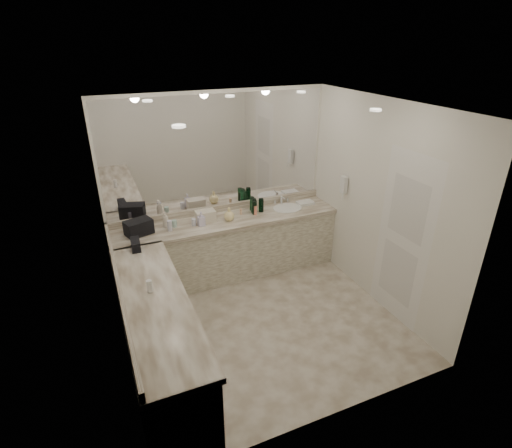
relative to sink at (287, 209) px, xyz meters
name	(u,v)px	position (x,y,z in m)	size (l,w,h in m)	color
floor	(262,321)	(-0.95, -1.20, -0.90)	(3.20, 3.20, 0.00)	beige
ceiling	(263,107)	(-0.95, -1.20, 1.71)	(3.20, 3.20, 0.00)	white
wall_back	(219,185)	(-0.95, 0.30, 0.41)	(3.20, 0.02, 2.60)	silver
wall_left	(111,256)	(-2.55, -1.20, 0.41)	(0.02, 3.00, 2.60)	silver
wall_right	(379,205)	(0.65, -1.20, 0.41)	(0.02, 3.00, 2.60)	silver
vanity_back_base	(228,249)	(-0.95, 0.00, -0.48)	(3.20, 0.60, 0.84)	silver
vanity_back_top	(227,221)	(-0.95, -0.01, -0.03)	(3.20, 0.64, 0.06)	beige
vanity_left_base	(158,338)	(-2.25, -1.50, -0.48)	(0.60, 2.40, 0.84)	silver
vanity_left_top	(154,302)	(-2.24, -1.50, -0.03)	(0.64, 2.42, 0.06)	beige
backsplash_back	(221,208)	(-0.95, 0.28, 0.05)	(3.20, 0.04, 0.10)	beige
backsplash_left	(119,286)	(-2.53, -1.20, 0.05)	(0.04, 3.00, 0.10)	beige
mirror_back	(218,153)	(-0.95, 0.29, 0.88)	(3.12, 0.01, 1.55)	white
mirror_left	(105,211)	(-2.54, -1.20, 0.88)	(0.01, 2.92, 1.55)	white
sink	(287,209)	(0.00, 0.00, 0.00)	(0.44, 0.44, 0.03)	white
faucet	(281,199)	(0.00, 0.21, 0.07)	(0.24, 0.16, 0.14)	silver
wall_phone	(344,185)	(0.61, -0.50, 0.46)	(0.06, 0.10, 0.24)	white
door	(403,240)	(0.64, -1.70, 0.16)	(0.02, 0.82, 2.10)	white
black_toiletry_bag	(139,228)	(-2.15, 0.00, 0.10)	(0.33, 0.21, 0.19)	black
black_bag_spill	(136,244)	(-2.25, -0.39, 0.07)	(0.10, 0.23, 0.13)	black
cream_cosmetic_case	(205,216)	(-1.25, 0.05, 0.08)	(0.27, 0.16, 0.15)	beige
hand_towel	(305,203)	(0.33, 0.04, 0.03)	(0.25, 0.16, 0.04)	white
lotion_left	(150,287)	(-2.25, -1.36, 0.07)	(0.06, 0.06, 0.13)	white
soap_bottle_a	(166,220)	(-1.79, 0.07, 0.12)	(0.09, 0.09, 0.22)	silver
soap_bottle_b	(201,219)	(-1.34, -0.07, 0.10)	(0.09, 0.09, 0.20)	silver
soap_bottle_c	(229,214)	(-0.94, -0.06, 0.10)	(0.15, 0.15, 0.19)	#FFE99E
green_bottle_0	(261,206)	(-0.41, 0.05, 0.10)	(0.07, 0.07, 0.18)	#134928
green_bottle_1	(261,205)	(-0.41, 0.05, 0.11)	(0.07, 0.07, 0.20)	#134928
green_bottle_2	(254,206)	(-0.52, 0.07, 0.11)	(0.07, 0.07, 0.21)	#134928
green_bottle_3	(254,208)	(-0.53, 0.00, 0.11)	(0.07, 0.07, 0.20)	#134928
green_bottle_4	(252,203)	(-0.51, 0.16, 0.11)	(0.07, 0.07, 0.20)	#134928
amenity_bottle_0	(194,222)	(-1.43, -0.03, 0.05)	(0.06, 0.06, 0.10)	silver
amenity_bottle_1	(174,224)	(-1.68, 0.04, 0.05)	(0.07, 0.07, 0.09)	silver
amenity_bottle_2	(241,212)	(-0.72, 0.07, 0.05)	(0.04, 0.04, 0.09)	#E0B28C
amenity_bottle_3	(140,227)	(-2.13, 0.07, 0.07)	(0.04, 0.04, 0.13)	#3F3F4C
amenity_bottle_4	(170,226)	(-1.77, -0.06, 0.08)	(0.06, 0.06, 0.14)	silver
amenity_bottle_5	(133,226)	(-2.20, 0.13, 0.07)	(0.05, 0.05, 0.13)	#3F3F4C
amenity_bottle_6	(255,210)	(-0.53, -0.02, 0.07)	(0.05, 0.05, 0.13)	#E57F66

